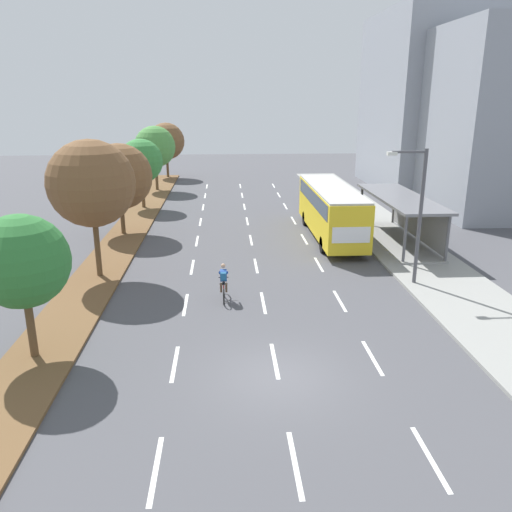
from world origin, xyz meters
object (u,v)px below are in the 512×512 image
Objects in this scene: median_tree_nearest at (22,262)px; median_tree_fourth at (141,161)px; streetlight at (417,208)px; bus_shelter at (403,214)px; median_tree_third at (119,177)px; median_tree_farthest at (166,141)px; median_tree_fifth at (155,147)px; bus at (331,207)px; cyclist at (224,284)px; median_tree_second at (91,184)px.

median_tree_nearest is 25.72m from median_tree_fourth.
median_tree_nearest is at bearing -157.96° from streetlight.
median_tree_third reaches higher than bus_shelter.
streetlight is (15.57, -36.42, -0.25)m from median_tree_farthest.
median_tree_fifth is 32.00m from streetlight.
bus is 1.83× the size of median_tree_fifth.
streetlight reaches higher than bus_shelter.
bus_shelter is at bearing 38.19° from cyclist.
median_tree_fifth reaches higher than median_tree_fourth.
bus is 2.02× the size of median_tree_fourth.
bus_shelter is 18.43m from median_tree_third.
median_tree_second is 25.72m from median_tree_fifth.
median_tree_second is 17.17m from median_tree_fourth.
median_tree_nearest is at bearing -90.18° from median_tree_fourth.
median_tree_fifth is (0.07, 8.57, 0.37)m from median_tree_fourth.
median_tree_nearest reaches higher than bus_shelter.
median_tree_third is at bearing 146.11° from streetlight.
median_tree_farthest is at bearing 99.58° from cyclist.
cyclist is 0.32× the size of median_tree_fourth.
median_tree_fourth is at bearing 143.60° from bus.
median_tree_nearest is 0.91× the size of median_tree_fourth.
bus_shelter is 14.43m from cyclist.
streetlight is at bearing -7.79° from median_tree_second.
bus is 1.86× the size of median_tree_farthest.
median_tree_fifth is 8.57m from median_tree_farthest.
cyclist is 0.26× the size of median_tree_second.
median_tree_second is at bearing -162.96° from bus_shelter.
bus is 1.74× the size of streetlight.
streetlight is at bearing -76.74° from bus.
median_tree_fifth is at bearing 126.09° from bus.
median_tree_farthest is at bearing 90.00° from median_tree_second.
median_tree_third is 1.07× the size of median_tree_fourth.
median_tree_fifth is at bearing 89.74° from median_tree_nearest.
bus is 6.20× the size of cyclist.
bus reaches higher than cyclist.
median_tree_second is 1.23× the size of median_tree_fourth.
median_tree_nearest is (-13.74, -15.64, 1.54)m from bus.
median_tree_second is (-13.40, -7.07, 2.78)m from bus.
median_tree_second reaches higher than cyclist.
median_tree_second reaches higher than median_tree_nearest.
streetlight is (15.91, 6.44, 0.28)m from median_tree_nearest.
median_tree_farthest reaches higher than median_tree_fourth.
streetlight is at bearing 8.31° from cyclist.
cyclist is 38.44m from median_tree_farthest.
bus_shelter is 8.10m from streetlight.
cyclist is at bearing -141.81° from bus_shelter.
cyclist is 0.30× the size of median_tree_farthest.
bus_shelter reaches higher than cyclist.
median_tree_second is (-6.37, 3.47, 4.06)m from cyclist.
median_tree_third is at bearing 90.06° from median_tree_nearest.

